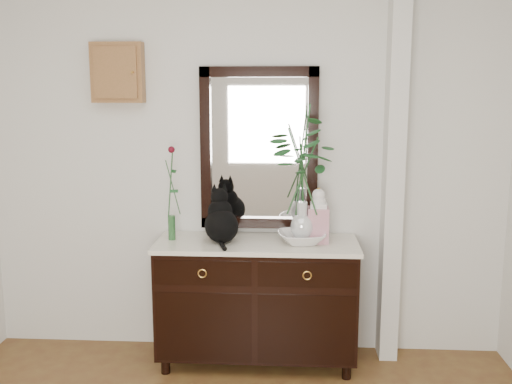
# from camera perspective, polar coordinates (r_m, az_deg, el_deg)

# --- Properties ---
(wall_back) EXTENTS (3.60, 0.04, 2.70)m
(wall_back) POSITION_cam_1_polar(r_m,az_deg,el_deg) (3.92, -1.15, 3.06)
(wall_back) COLOR silver
(wall_back) RESTS_ON ground
(pilaster) EXTENTS (0.12, 0.20, 2.70)m
(pilaster) POSITION_cam_1_polar(r_m,az_deg,el_deg) (3.89, 13.61, 2.72)
(pilaster) COLOR silver
(pilaster) RESTS_ON ground
(sideboard) EXTENTS (1.33, 0.52, 0.82)m
(sideboard) POSITION_cam_1_polar(r_m,az_deg,el_deg) (3.88, 0.09, -10.36)
(sideboard) COLOR black
(sideboard) RESTS_ON ground
(wall_mirror) EXTENTS (0.80, 0.06, 1.10)m
(wall_mirror) POSITION_cam_1_polar(r_m,az_deg,el_deg) (3.89, 0.30, 4.34)
(wall_mirror) COLOR black
(wall_mirror) RESTS_ON wall_back
(key_cabinet) EXTENTS (0.35, 0.10, 0.40)m
(key_cabinet) POSITION_cam_1_polar(r_m,az_deg,el_deg) (4.02, -13.66, 11.52)
(key_cabinet) COLOR brown
(key_cabinet) RESTS_ON wall_back
(cat) EXTENTS (0.33, 0.37, 0.36)m
(cat) POSITION_cam_1_polar(r_m,az_deg,el_deg) (3.73, -3.49, -2.32)
(cat) COLOR black
(cat) RESTS_ON sideboard
(lotus_bowl) EXTENTS (0.36, 0.36, 0.08)m
(lotus_bowl) POSITION_cam_1_polar(r_m,az_deg,el_deg) (3.73, 4.59, -4.57)
(lotus_bowl) COLOR white
(lotus_bowl) RESTS_ON sideboard
(vase_branches) EXTENTS (0.48, 0.48, 0.89)m
(vase_branches) POSITION_cam_1_polar(r_m,az_deg,el_deg) (3.65, 4.68, 1.96)
(vase_branches) COLOR silver
(vase_branches) RESTS_ON lotus_bowl
(bud_vase_rose) EXTENTS (0.09, 0.09, 0.64)m
(bud_vase_rose) POSITION_cam_1_polar(r_m,az_deg,el_deg) (3.79, -8.51, -0.06)
(bud_vase_rose) COLOR #2C5F2F
(bud_vase_rose) RESTS_ON sideboard
(ginger_jar) EXTENTS (0.14, 0.14, 0.37)m
(ginger_jar) POSITION_cam_1_polar(r_m,az_deg,el_deg) (3.74, 6.24, -2.27)
(ginger_jar) COLOR white
(ginger_jar) RESTS_ON sideboard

